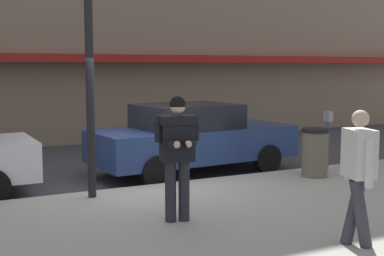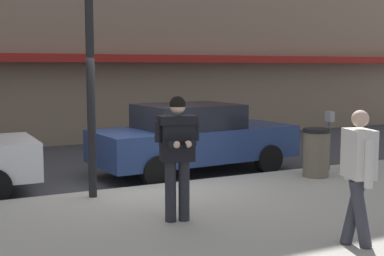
{
  "view_description": "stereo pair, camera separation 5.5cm",
  "coord_description": "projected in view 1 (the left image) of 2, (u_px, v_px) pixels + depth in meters",
  "views": [
    {
      "loc": [
        -3.68,
        -9.39,
        2.36
      ],
      "look_at": [
        -0.26,
        -2.68,
        1.49
      ],
      "focal_mm": 50.0,
      "sensor_mm": 36.0,
      "label": 1
    },
    {
      "loc": [
        -3.63,
        -9.41,
        2.36
      ],
      "look_at": [
        -0.26,
        -2.68,
        1.49
      ],
      "focal_mm": 50.0,
      "sensor_mm": 36.0,
      "label": 2
    }
  ],
  "objects": [
    {
      "name": "street_lamp_post",
      "position": [
        88.0,
        19.0,
        8.79
      ],
      "size": [
        0.36,
        0.36,
        4.88
      ],
      "color": "black",
      "rests_on": "sidewalk"
    },
    {
      "name": "man_texting_on_phone",
      "position": [
        177.0,
        145.0,
        7.58
      ],
      "size": [
        0.64,
        0.63,
        1.81
      ],
      "color": "#23232B",
      "rests_on": "sidewalk"
    },
    {
      "name": "curb_paint_line",
      "position": [
        186.0,
        184.0,
        10.74
      ],
      "size": [
        28.0,
        0.12,
        0.01
      ],
      "primitive_type": "cube",
      "color": "silver",
      "rests_on": "ground"
    },
    {
      "name": "pedestrian_in_light_coat",
      "position": [
        359.0,
        169.0,
        6.55
      ],
      "size": [
        0.4,
        0.58,
        1.7
      ],
      "color": "#33333D",
      "rests_on": "sidewalk"
    },
    {
      "name": "parked_sedan_mid",
      "position": [
        192.0,
        138.0,
        11.78
      ],
      "size": [
        4.63,
        2.2,
        1.54
      ],
      "color": "navy",
      "rests_on": "ground"
    },
    {
      "name": "sidewalk",
      "position": [
        270.0,
        217.0,
        8.16
      ],
      "size": [
        32.0,
        5.3,
        0.14
      ],
      "primitive_type": "cube",
      "color": "#A8A399",
      "rests_on": "ground"
    },
    {
      "name": "parking_meter",
      "position": [
        328.0,
        132.0,
        11.43
      ],
      "size": [
        0.12,
        0.18,
        1.27
      ],
      "color": "#4C4C51",
      "rests_on": "sidewalk"
    },
    {
      "name": "trash_bin",
      "position": [
        315.0,
        152.0,
        10.79
      ],
      "size": [
        0.55,
        0.55,
        0.98
      ],
      "color": "#665B4C",
      "rests_on": "sidewalk"
    },
    {
      "name": "ground_plane",
      "position": [
        141.0,
        190.0,
        10.24
      ],
      "size": [
        80.0,
        80.0,
        0.0
      ],
      "primitive_type": "plane",
      "color": "#3D3D42"
    }
  ]
}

